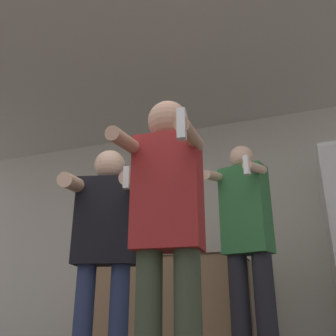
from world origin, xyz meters
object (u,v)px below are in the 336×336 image
at_px(person_spectator_back, 248,245).
at_px(bottle_tall_gin, 155,246).
at_px(person_woman_foreground, 168,222).
at_px(bottle_amber_bourbon, 136,251).
at_px(person_man_side, 105,238).
at_px(bottle_short_whiskey, 112,251).

bearing_deg(person_spectator_back, bottle_tall_gin, 146.37).
height_order(bottle_tall_gin, person_woman_foreground, person_woman_foreground).
xyz_separation_m(bottle_amber_bourbon, person_man_side, (0.37, -1.28, -0.11)).
xyz_separation_m(bottle_short_whiskey, person_woman_foreground, (1.28, -1.81, -0.17)).
bearing_deg(person_spectator_back, person_woman_foreground, -100.77).
xyz_separation_m(bottle_amber_bourbon, person_spectator_back, (1.23, -0.68, -0.11)).
distance_m(bottle_short_whiskey, bottle_amber_bourbon, 0.27).
distance_m(bottle_amber_bourbon, person_man_side, 1.33).
bearing_deg(person_woman_foreground, bottle_short_whiskey, 125.27).
distance_m(bottle_tall_gin, bottle_short_whiskey, 0.48).
relative_size(bottle_tall_gin, person_man_side, 0.20).
bearing_deg(person_woman_foreground, person_spectator_back, 79.23).
distance_m(person_woman_foreground, person_spectator_back, 1.16).
bearing_deg(person_man_side, bottle_tall_gin, 97.04).
height_order(person_woman_foreground, person_man_side, person_man_side).
height_order(bottle_tall_gin, person_spectator_back, person_spectator_back).
height_order(bottle_amber_bourbon, person_man_side, person_man_side).
height_order(bottle_amber_bourbon, person_spectator_back, person_spectator_back).
bearing_deg(person_man_side, person_woman_foreground, -39.78).
bearing_deg(person_spectator_back, bottle_short_whiskey, 155.71).
relative_size(bottle_amber_bourbon, person_woman_foreground, 0.15).
bearing_deg(bottle_amber_bourbon, bottle_tall_gin, 0.00).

